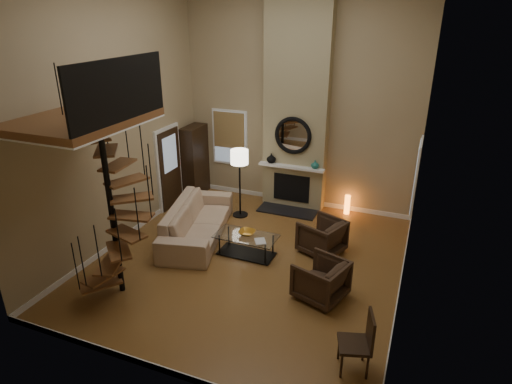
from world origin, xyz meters
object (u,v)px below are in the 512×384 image
at_px(armchair_far, 324,281).
at_px(side_chair, 361,340).
at_px(coffee_table, 246,243).
at_px(floor_lamp, 239,162).
at_px(sofa, 197,220).
at_px(armchair_near, 325,238).
at_px(accent_lamp, 347,205).
at_px(hutch, 195,161).

height_order(armchair_far, side_chair, side_chair).
relative_size(coffee_table, floor_lamp, 0.74).
height_order(sofa, floor_lamp, floor_lamp).
bearing_deg(coffee_table, armchair_far, -24.83).
relative_size(armchair_near, coffee_table, 0.64).
height_order(armchair_far, accent_lamp, armchair_far).
bearing_deg(armchair_far, armchair_near, -148.42).
distance_m(sofa, armchair_far, 3.46).
bearing_deg(floor_lamp, hutch, 153.31).
relative_size(hutch, floor_lamp, 1.11).
bearing_deg(hutch, coffee_table, -44.50).
distance_m(coffee_table, accent_lamp, 3.22).
bearing_deg(armchair_near, side_chair, 44.06).
height_order(sofa, armchair_far, sofa).
height_order(hutch, accent_lamp, hutch).
distance_m(sofa, side_chair, 4.92).
bearing_deg(accent_lamp, sofa, -140.13).
bearing_deg(hutch, armchair_near, -24.39).
distance_m(hutch, side_chair, 7.30).
distance_m(hutch, armchair_near, 4.58).
relative_size(sofa, coffee_table, 2.13).
height_order(hutch, sofa, hutch).
height_order(armchair_near, floor_lamp, floor_lamp).
bearing_deg(coffee_table, armchair_near, 24.88).
bearing_deg(coffee_table, hutch, 135.50).
distance_m(sofa, coffee_table, 1.41).
distance_m(hutch, accent_lamp, 4.28).
distance_m(armchair_near, armchair_far, 1.62).
relative_size(hutch, accent_lamp, 3.97).
relative_size(armchair_far, side_chair, 0.86).
xyz_separation_m(hutch, sofa, (1.26, -2.23, -0.55)).
bearing_deg(hutch, floor_lamp, -26.69).
bearing_deg(side_chair, sofa, 146.89).
height_order(armchair_near, armchair_far, armchair_near).
bearing_deg(armchair_far, sofa, -92.24).
relative_size(armchair_far, accent_lamp, 1.69).
distance_m(sofa, floor_lamp, 1.77).
height_order(sofa, side_chair, side_chair).
height_order(coffee_table, side_chair, side_chair).
relative_size(accent_lamp, side_chair, 0.51).
height_order(accent_lamp, side_chair, side_chair).
bearing_deg(floor_lamp, coffee_table, -62.46).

